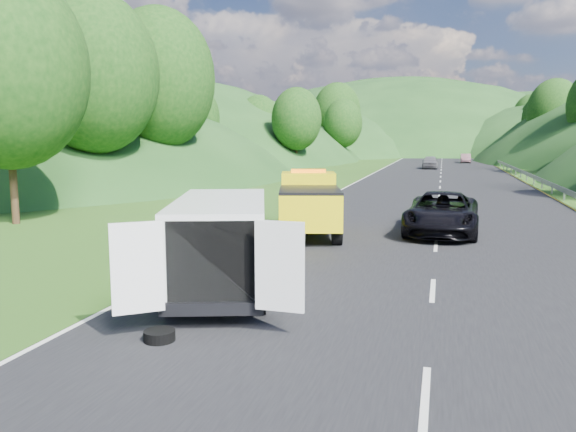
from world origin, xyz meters
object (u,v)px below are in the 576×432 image
(white_van, at_px, (222,240))
(passing_suv, at_px, (441,234))
(child, at_px, (270,268))
(suitcase, at_px, (183,248))
(spare_tire, at_px, (160,342))
(worker, at_px, (239,316))
(woman, at_px, (213,256))
(tow_truck, at_px, (309,204))

(white_van, height_order, passing_suv, white_van)
(child, height_order, suitcase, suitcase)
(child, xyz_separation_m, spare_tire, (-0.24, -6.23, 0.00))
(passing_suv, bearing_deg, child, -120.13)
(spare_tire, bearing_deg, passing_suv, 69.75)
(white_van, bearing_deg, passing_suv, 44.97)
(suitcase, xyz_separation_m, spare_tire, (2.92, -7.00, -0.28))
(worker, relative_size, suitcase, 3.41)
(woman, distance_m, child, 2.49)
(white_van, distance_m, woman, 4.42)
(tow_truck, relative_size, worker, 3.19)
(child, bearing_deg, passing_suv, 78.77)
(child, bearing_deg, suitcase, -172.08)
(woman, xyz_separation_m, suitcase, (-0.92, -0.31, 0.28))
(worker, height_order, suitcase, worker)
(worker, relative_size, passing_suv, 0.33)
(spare_tire, relative_size, passing_suv, 0.10)
(tow_truck, distance_m, woman, 5.23)
(tow_truck, xyz_separation_m, suitcase, (-2.96, -4.97, -0.94))
(tow_truck, relative_size, suitcase, 10.86)
(child, distance_m, spare_tire, 6.23)
(child, height_order, worker, worker)
(woman, height_order, spare_tire, woman)
(white_van, relative_size, woman, 4.35)
(white_van, height_order, child, white_van)
(tow_truck, bearing_deg, passing_suv, 3.79)
(tow_truck, bearing_deg, woman, -128.36)
(woman, bearing_deg, spare_tire, -173.63)
(worker, bearing_deg, suitcase, 123.10)
(suitcase, bearing_deg, white_van, -51.68)
(tow_truck, bearing_deg, child, -102.71)
(woman, relative_size, passing_suv, 0.28)
(child, distance_m, worker, 4.43)
(child, bearing_deg, spare_tire, -70.51)
(woman, xyz_separation_m, spare_tire, (2.00, -7.32, 0.00))
(tow_truck, bearing_deg, suitcase, -135.45)
(suitcase, xyz_separation_m, passing_suv, (7.96, 6.65, -0.28))
(spare_tire, bearing_deg, woman, 105.33)
(woman, bearing_deg, passing_suv, -56.97)
(white_van, relative_size, child, 6.60)
(tow_truck, relative_size, white_van, 0.88)
(woman, distance_m, worker, 6.19)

